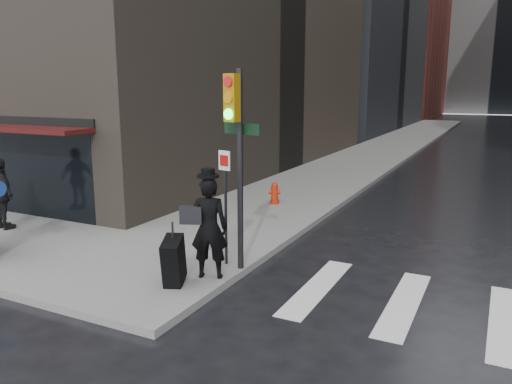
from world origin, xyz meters
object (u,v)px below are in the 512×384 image
man_overcoat (202,233)px  man_greycoat (2,194)px  fire_hydrant (275,194)px  traffic_light (235,143)px

man_overcoat → man_greycoat: (-6.38, 0.63, 0.01)m
man_overcoat → fire_hydrant: (-1.37, 6.32, -0.60)m
man_greycoat → fire_hydrant: man_greycoat is taller
man_overcoat → traffic_light: size_ratio=0.55×
man_overcoat → fire_hydrant: man_overcoat is taller
man_overcoat → fire_hydrant: size_ratio=3.18×
man_greycoat → traffic_light: 6.89m
man_overcoat → fire_hydrant: bearing=-100.1°
fire_hydrant → man_greycoat: bearing=-131.4°
traffic_light → fire_hydrant: size_ratio=5.80×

